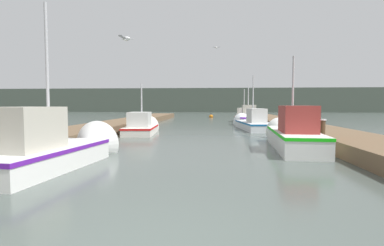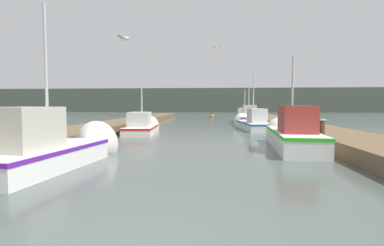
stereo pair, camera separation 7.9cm
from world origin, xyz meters
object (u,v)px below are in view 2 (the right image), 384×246
at_px(fishing_boat_5, 244,117).
at_px(seagull_1, 217,48).
at_px(fishing_boat_1, 290,133).
at_px(mooring_piling_1, 257,115).
at_px(mooring_piling_0, 321,134).
at_px(fishing_boat_0, 54,148).
at_px(fishing_boat_2, 143,127).
at_px(fishing_boat_3, 251,123).
at_px(fishing_boat_4, 249,118).
at_px(channel_buoy, 212,116).
at_px(seagull_lead, 125,39).

relative_size(fishing_boat_5, seagull_1, 9.16).
relative_size(fishing_boat_1, mooring_piling_1, 5.07).
height_order(mooring_piling_0, seagull_1, seagull_1).
height_order(fishing_boat_0, fishing_boat_2, fishing_boat_0).
height_order(fishing_boat_5, mooring_piling_0, fishing_boat_5).
xyz_separation_m(fishing_boat_1, seagull_1, (-2.96, 11.03, 5.48)).
bearing_deg(seagull_1, fishing_boat_0, -106.35).
height_order(fishing_boat_3, mooring_piling_0, fishing_boat_3).
distance_m(fishing_boat_0, fishing_boat_4, 19.20).
height_order(fishing_boat_3, seagull_1, seagull_1).
distance_m(fishing_boat_1, fishing_boat_2, 8.78).
xyz_separation_m(fishing_boat_2, fishing_boat_4, (6.99, 8.55, 0.15)).
xyz_separation_m(fishing_boat_1, fishing_boat_4, (-0.25, 13.51, 0.01)).
xyz_separation_m(fishing_boat_4, seagull_1, (-2.71, -2.49, 5.47)).
relative_size(fishing_boat_4, channel_buoy, 5.27).
bearing_deg(fishing_boat_2, seagull_lead, -83.66).
distance_m(mooring_piling_0, channel_buoy, 26.94).
xyz_separation_m(fishing_boat_1, mooring_piling_0, (0.93, -0.72, 0.05)).
bearing_deg(channel_buoy, seagull_1, -87.69).
bearing_deg(fishing_boat_4, channel_buoy, 107.40).
bearing_deg(seagull_1, seagull_lead, -100.52).
height_order(fishing_boat_2, channel_buoy, fishing_boat_2).
bearing_deg(seagull_1, fishing_boat_1, -75.18).
relative_size(fishing_boat_1, fishing_boat_2, 1.40).
xyz_separation_m(fishing_boat_5, seagull_1, (-2.76, -6.73, 5.59)).
relative_size(channel_buoy, seagull_1, 1.81).
bearing_deg(fishing_boat_3, fishing_boat_5, 81.92).
bearing_deg(seagull_lead, fishing_boat_4, 6.41).
relative_size(fishing_boat_4, fishing_boat_5, 1.04).
xyz_separation_m(mooring_piling_0, channel_buoy, (-4.49, 26.56, -0.43)).
distance_m(fishing_boat_2, channel_buoy, 21.20).
relative_size(fishing_boat_3, channel_buoy, 6.68).
bearing_deg(fishing_boat_1, channel_buoy, 101.87).
relative_size(fishing_boat_2, seagull_lead, 8.37).
bearing_deg(mooring_piling_0, seagull_1, 108.32).
height_order(seagull_lead, seagull_1, seagull_1).
height_order(fishing_boat_5, seagull_lead, seagull_lead).
xyz_separation_m(fishing_boat_2, seagull_lead, (1.64, -8.45, 3.21)).
distance_m(fishing_boat_5, mooring_piling_1, 1.43).
distance_m(fishing_boat_3, channel_buoy, 17.23).
bearing_deg(fishing_boat_5, seagull_lead, -101.43).
height_order(fishing_boat_4, mooring_piling_0, fishing_boat_4).
bearing_deg(fishing_boat_4, fishing_boat_2, -126.89).
bearing_deg(fishing_boat_3, fishing_boat_2, -155.73).
bearing_deg(fishing_boat_1, fishing_boat_4, 95.09).
bearing_deg(fishing_boat_5, fishing_boat_3, -89.29).
distance_m(fishing_boat_0, fishing_boat_3, 14.86).
relative_size(fishing_boat_4, mooring_piling_0, 4.63).
xyz_separation_m(fishing_boat_3, mooring_piling_1, (1.60, 9.50, 0.25)).
bearing_deg(fishing_boat_0, mooring_piling_0, 29.04).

